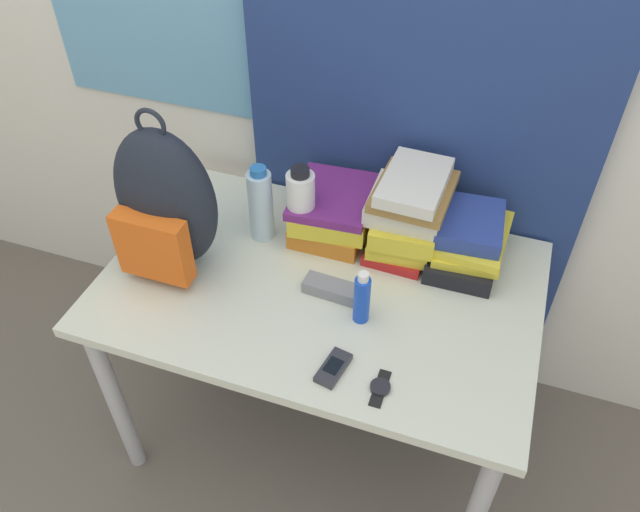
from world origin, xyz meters
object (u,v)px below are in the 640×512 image
object	(u,v)px
sports_bottle	(301,209)
wristwatch	(380,388)
cell_phone	(333,368)
backpack	(165,204)
book_stack_right	(467,240)
sunglasses_case	(332,289)
book_stack_left	(334,211)
book_stack_center	(408,212)
water_bottle	(261,205)
sunscreen_bottle	(362,298)

from	to	relation	value
sports_bottle	wristwatch	bearing A→B (deg)	-50.23
cell_phone	backpack	bearing A→B (deg)	158.16
backpack	sports_bottle	distance (m)	0.37
book_stack_right	sunglasses_case	distance (m)	0.40
book_stack_left	book_stack_center	xyz separation A→B (m)	(0.21, -0.00, 0.05)
backpack	cell_phone	size ratio (longest dim) A/B	4.19
book_stack_left	book_stack_center	distance (m)	0.22
backpack	wristwatch	bearing A→B (deg)	-19.36
book_stack_right	water_bottle	bearing A→B (deg)	-170.95
book_stack_left	sunscreen_bottle	world-z (taller)	sunscreen_bottle
book_stack_right	sunscreen_bottle	distance (m)	0.37
book_stack_center	sunscreen_bottle	bearing A→B (deg)	-97.10
water_bottle	sunscreen_bottle	xyz separation A→B (m)	(0.36, -0.22, -0.04)
water_bottle	cell_phone	bearing A→B (deg)	-48.63
book_stack_right	water_bottle	size ratio (longest dim) A/B	1.15
book_stack_right	sunglasses_case	size ratio (longest dim) A/B	1.78
book_stack_center	book_stack_right	xyz separation A→B (m)	(0.17, 0.00, -0.05)
book_stack_left	book_stack_center	world-z (taller)	book_stack_center
wristwatch	book_stack_right	bearing A→B (deg)	78.01
sports_bottle	sunglasses_case	xyz separation A→B (m)	(0.15, -0.17, -0.10)
book_stack_right	sunglasses_case	world-z (taller)	book_stack_right
cell_phone	sunglasses_case	distance (m)	0.25
backpack	sunglasses_case	size ratio (longest dim) A/B	3.10
sunglasses_case	wristwatch	size ratio (longest dim) A/B	1.46
backpack	sunscreen_bottle	size ratio (longest dim) A/B	2.97
book_stack_center	book_stack_left	bearing A→B (deg)	179.57
sports_bottle	book_stack_center	bearing A→B (deg)	16.08
backpack	water_bottle	world-z (taller)	backpack
sunglasses_case	backpack	bearing A→B (deg)	-177.30
book_stack_center	wristwatch	distance (m)	0.52
book_stack_left	water_bottle	size ratio (longest dim) A/B	1.21
book_stack_right	sports_bottle	world-z (taller)	sports_bottle
book_stack_left	sunglasses_case	xyz separation A→B (m)	(0.08, -0.25, -0.05)
sports_bottle	cell_phone	world-z (taller)	sports_bottle
book_stack_right	sports_bottle	bearing A→B (deg)	-169.63
wristwatch	water_bottle	bearing A→B (deg)	138.68
water_bottle	sunglasses_case	bearing A→B (deg)	-31.06
sunscreen_bottle	wristwatch	size ratio (longest dim) A/B	1.53
book_stack_left	sunscreen_bottle	distance (m)	0.35
book_stack_left	book_stack_right	world-z (taller)	book_stack_right
sunscreen_bottle	wristwatch	xyz separation A→B (m)	(0.10, -0.19, -0.07)
book_stack_center	sunglasses_case	size ratio (longest dim) A/B	1.72
sports_bottle	backpack	bearing A→B (deg)	-148.16
sports_bottle	cell_phone	xyz separation A→B (m)	(0.23, -0.40, -0.11)
sports_bottle	wristwatch	distance (m)	0.56
cell_phone	wristwatch	xyz separation A→B (m)	(0.12, -0.02, -0.00)
wristwatch	backpack	bearing A→B (deg)	160.64
sunglasses_case	water_bottle	bearing A→B (deg)	148.94
sunscreen_bottle	cell_phone	size ratio (longest dim) A/B	1.41
sports_bottle	sunscreen_bottle	distance (m)	0.34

